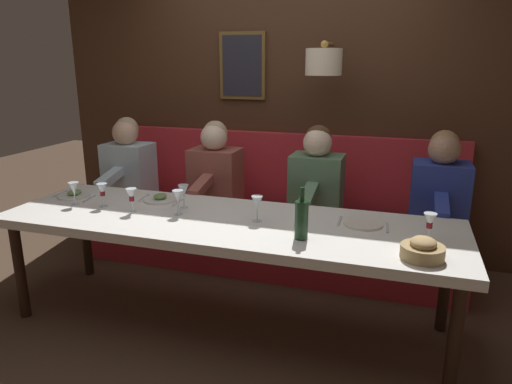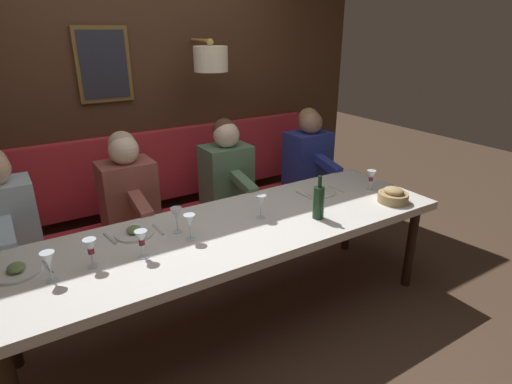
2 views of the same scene
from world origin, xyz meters
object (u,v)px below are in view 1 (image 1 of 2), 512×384
object	(u,v)px
dining_table	(226,228)
wine_glass_0	(257,203)
wine_glass_1	(102,190)
wine_glass_2	(74,189)
diner_middle	(215,172)
bread_bowl	(423,250)
wine_bottle	(301,219)
diner_nearest	(440,189)
wine_glass_3	(183,192)
wine_glass_4	(430,222)
wine_glass_6	(178,197)
diner_near	(316,180)
wine_glass_5	(131,196)
diner_far	(128,166)

from	to	relation	value
dining_table	wine_glass_0	distance (m)	0.27
wine_glass_1	wine_glass_2	bearing A→B (deg)	98.27
diner_middle	bread_bowl	distance (m)	1.98
wine_glass_0	bread_bowl	distance (m)	1.02
wine_glass_1	wine_bottle	distance (m)	1.44
dining_table	diner_nearest	bearing A→B (deg)	-56.08
wine_glass_0	wine_glass_3	distance (m)	0.57
wine_glass_0	wine_bottle	world-z (taller)	wine_bottle
wine_glass_3	wine_glass_4	xyz separation A→B (m)	(-0.14, -1.56, -0.00)
wine_glass_1	wine_glass_6	world-z (taller)	same
diner_near	wine_glass_3	size ratio (longest dim) A/B	4.82
dining_table	wine_glass_5	distance (m)	0.66
diner_near	wine_glass_6	xyz separation A→B (m)	(-0.89, 0.74, 0.04)
diner_middle	wine_glass_1	xyz separation A→B (m)	(-0.90, 0.46, 0.04)
wine_glass_0	wine_glass_1	size ratio (longest dim) A/B	1.00
wine_glass_5	wine_bottle	bearing A→B (deg)	-96.03
diner_nearest	wine_glass_5	bearing A→B (deg)	115.96
wine_glass_0	wine_glass_6	size ratio (longest dim) A/B	1.00
diner_near	wine_glass_0	distance (m)	0.89
wine_glass_3	wine_glass_0	bearing A→B (deg)	-100.78
wine_glass_1	wine_glass_3	size ratio (longest dim) A/B	1.00
diner_middle	diner_far	distance (m)	0.83
diner_nearest	wine_glass_4	distance (m)	0.90
wine_glass_1	diner_nearest	bearing A→B (deg)	-67.84
diner_far	wine_glass_1	bearing A→B (deg)	-157.45
diner_middle	wine_glass_5	bearing A→B (deg)	168.25
wine_glass_6	wine_bottle	size ratio (longest dim) A/B	0.55
diner_middle	wine_bottle	world-z (taller)	diner_middle
dining_table	diner_far	size ratio (longest dim) A/B	3.71
wine_glass_3	wine_glass_5	world-z (taller)	same
diner_near	diner_nearest	bearing A→B (deg)	-90.00
wine_glass_0	wine_glass_2	bearing A→B (deg)	92.84
wine_glass_5	wine_glass_6	xyz separation A→B (m)	(0.05, -0.31, 0.00)
diner_far	wine_glass_6	xyz separation A→B (m)	(-0.89, -0.94, 0.04)
wine_bottle	diner_far	bearing A→B (deg)	59.22
diner_near	wine_glass_0	bearing A→B (deg)	166.41
diner_near	diner_middle	size ratio (longest dim) A/B	1.00
wine_glass_4	bread_bowl	bearing A→B (deg)	172.08
diner_near	wine_glass_0	xyz separation A→B (m)	(-0.86, 0.21, 0.04)
bread_bowl	diner_nearest	bearing A→B (deg)	-6.73
wine_bottle	wine_glass_5	bearing A→B (deg)	83.97
diner_far	wine_bottle	xyz separation A→B (m)	(-1.07, -1.80, 0.04)
diner_middle	wine_glass_2	distance (m)	1.14
wine_glass_5	wine_glass_4	bearing A→B (deg)	-88.37
wine_glass_1	wine_glass_2	world-z (taller)	same
wine_glass_6	diner_nearest	bearing A→B (deg)	-61.34
diner_nearest	diner_middle	xyz separation A→B (m)	(0.00, 1.75, 0.00)
wine_glass_4	wine_glass_5	size ratio (longest dim) A/B	1.00
wine_glass_0	diner_middle	bearing A→B (deg)	36.63
dining_table	wine_glass_3	world-z (taller)	wine_glass_3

